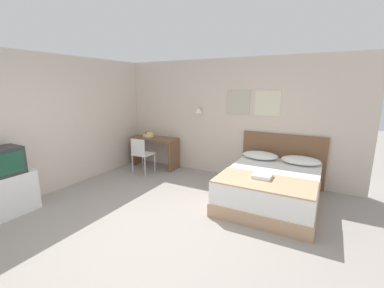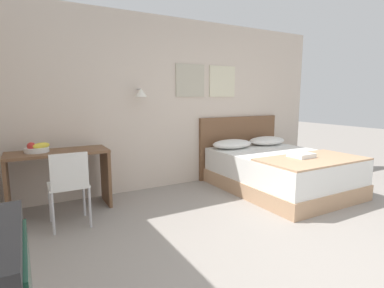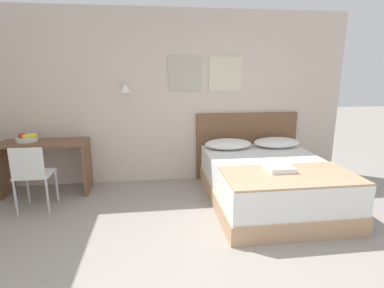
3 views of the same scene
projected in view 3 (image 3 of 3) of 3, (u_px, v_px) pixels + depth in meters
The scene contains 10 objects.
wall_back at pixel (163, 98), 4.66m from camera, with size 5.86×0.31×2.65m.
bed at pixel (269, 182), 4.02m from camera, with size 1.56×2.00×0.58m.
headboard at pixel (246, 145), 4.96m from camera, with size 1.68×0.06×1.08m.
pillow_left at pixel (228, 144), 4.58m from camera, with size 0.72×0.46×0.15m.
pillow_right at pixel (277, 142), 4.68m from camera, with size 0.72×0.46×0.15m.
throw_blanket at pixel (290, 175), 3.39m from camera, with size 1.51×0.80×0.02m.
folded_towel_near_foot at pixel (279, 168), 3.51m from camera, with size 0.29×0.28×0.06m.
desk at pixel (45, 158), 4.29m from camera, with size 1.19×0.51×0.77m.
desk_chair at pixel (32, 172), 3.71m from camera, with size 0.41×0.41×0.86m.
fruit_bowl at pixel (27, 138), 4.23m from camera, with size 0.30×0.28×0.13m.
Camera 3 is at (-0.16, -1.81, 1.74)m, focal length 28.00 mm.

